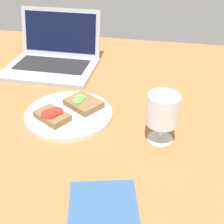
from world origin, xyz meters
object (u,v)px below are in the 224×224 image
object	(u,v)px
sandwich_with_cucumber	(83,103)
napkin	(103,203)
laptop	(53,57)
sandwich_with_tomato	(52,116)
wine_glass	(163,112)
plate	(69,114)

from	to	relation	value
sandwich_with_cucumber	napkin	xyz separation A→B (cm)	(13.81, -33.74, -2.19)
laptop	sandwich_with_tomato	bearing A→B (deg)	-70.04
napkin	wine_glass	bearing A→B (deg)	67.77
laptop	napkin	size ratio (longest dim) A/B	2.37
laptop	plate	bearing A→B (deg)	-62.96
wine_glass	laptop	distance (cm)	58.16
sandwich_with_cucumber	laptop	distance (cm)	34.76
sandwich_with_tomato	wine_glass	xyz separation A→B (cm)	(30.10, -1.52, 6.05)
plate	laptop	size ratio (longest dim) A/B	0.77
sandwich_with_tomato	wine_glass	size ratio (longest dim) A/B	0.86
plate	sandwich_with_cucumber	distance (cm)	5.54
wine_glass	laptop	size ratio (longest dim) A/B	0.40
sandwich_with_tomato	laptop	world-z (taller)	laptop
plate	sandwich_with_cucumber	xyz separation A→B (cm)	(3.24, 4.16, 1.71)
plate	sandwich_with_cucumber	world-z (taller)	sandwich_with_cucumber
plate	wine_glass	xyz separation A→B (cm)	(26.82, -5.70, 7.88)
sandwich_with_tomato	laptop	xyz separation A→B (cm)	(-13.37, 36.81, 1.20)
sandwich_with_tomato	plate	bearing A→B (deg)	51.89
napkin	sandwich_with_cucumber	bearing A→B (deg)	112.27
plate	laptop	distance (cm)	36.75
sandwich_with_tomato	sandwich_with_cucumber	xyz separation A→B (cm)	(6.53, 8.34, -0.12)
plate	napkin	size ratio (longest dim) A/B	1.83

